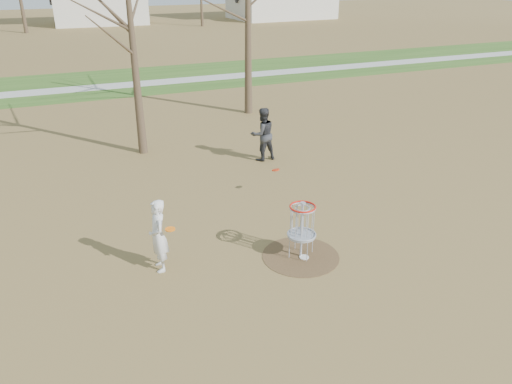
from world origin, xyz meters
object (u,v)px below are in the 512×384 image
player_standing (158,236)px  player_throwing (263,134)px  disc_grounded (304,257)px  disc_golf_basket (302,221)px

player_standing → player_throwing: bearing=139.9°
player_standing → disc_grounded: (3.15, -0.84, -0.81)m
player_throwing → disc_grounded: (-1.65, -6.27, -0.90)m
player_throwing → disc_golf_basket: (-1.69, -6.17, -0.00)m
disc_grounded → disc_golf_basket: 0.90m
disc_golf_basket → player_standing: bearing=166.6°
player_standing → player_throwing: 7.25m
player_standing → disc_golf_basket: size_ratio=1.23×
player_standing → disc_golf_basket: 3.20m
player_throwing → disc_golf_basket: player_throwing is taller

